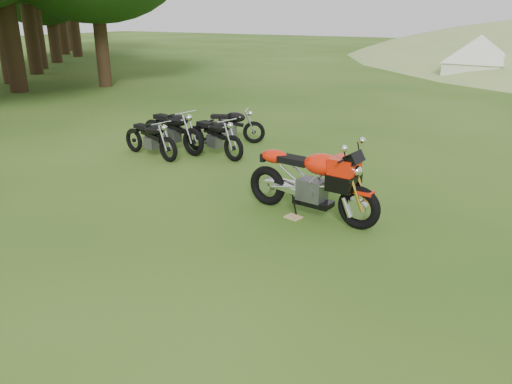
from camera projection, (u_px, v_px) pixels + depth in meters
The scene contains 9 objects.
ground at pixel (260, 268), 6.44m from camera, with size 120.00×120.00×0.00m, color #204A0F.
treeline at pixel (81, 70), 28.02m from camera, with size 28.00×32.00×14.00m, color black, non-canonical shape.
sport_motorcycle at pixel (311, 176), 7.86m from camera, with size 2.26×0.56×1.35m, color red, non-canonical shape.
plywood_board at pixel (293, 217), 8.01m from camera, with size 0.25×0.20×0.02m, color tan.
vintage_moto_a at pixel (172, 129), 11.68m from camera, with size 2.01×0.47×1.06m, color black, non-canonical shape.
vintage_moto_b at pixel (214, 135), 11.27m from camera, with size 1.83×0.42×0.96m, color black, non-canonical shape.
vintage_moto_c at pixel (229, 125), 12.43m from camera, with size 1.73×0.40×0.91m, color black, non-canonical shape.
vintage_moto_d at pixel (150, 137), 11.19m from camera, with size 1.74×0.40×0.92m, color black, non-canonical shape.
tent_left at pixel (479, 55), 23.90m from camera, with size 2.63×2.63×2.28m, color silver, non-canonical shape.
Camera 1 is at (2.80, -4.98, 3.12)m, focal length 35.00 mm.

